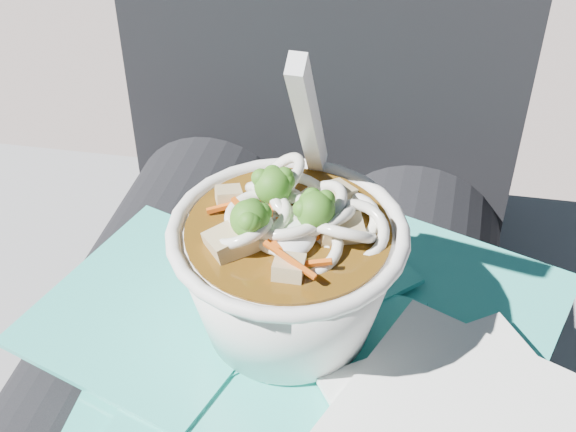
% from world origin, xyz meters
% --- Properties ---
extents(lap, '(0.34, 0.48, 0.15)m').
position_xyz_m(lap, '(0.00, 0.00, 0.51)').
color(lap, black).
rests_on(lap, stone_ledge).
extents(person_body, '(0.34, 0.94, 0.98)m').
position_xyz_m(person_body, '(0.00, 0.09, 0.54)').
color(person_body, black).
rests_on(person_body, ground).
extents(plastic_bag, '(0.37, 0.36, 0.02)m').
position_xyz_m(plastic_bag, '(0.04, -0.02, 0.60)').
color(plastic_bag, '#2DBBAA').
rests_on(plastic_bag, lap).
extents(napkins, '(0.19, 0.19, 0.01)m').
position_xyz_m(napkins, '(0.15, -0.04, 0.61)').
color(napkins, white).
rests_on(napkins, plastic_bag).
extents(udon_bowl, '(0.18, 0.18, 0.19)m').
position_xyz_m(udon_bowl, '(0.03, 0.01, 0.66)').
color(udon_bowl, white).
rests_on(udon_bowl, plastic_bag).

